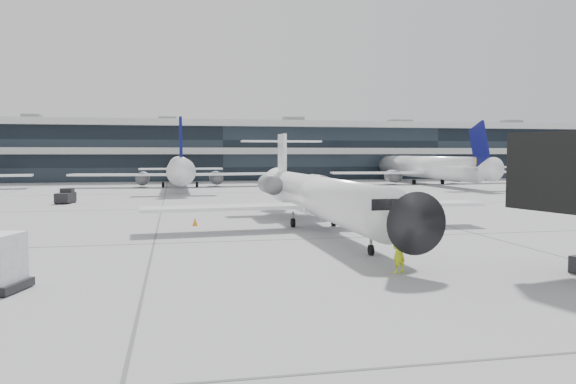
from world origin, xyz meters
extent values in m
plane|color=gray|center=(0.00, 0.00, 0.00)|extent=(220.00, 220.00, 0.00)
cube|color=black|center=(0.00, 82.00, 5.00)|extent=(170.00, 22.00, 10.00)
cylinder|color=white|center=(0.71, 3.45, 2.25)|extent=(2.98, 23.53, 2.64)
cone|color=black|center=(0.90, -9.67, 2.25)|extent=(2.68, 2.78, 2.64)
cone|color=white|center=(0.51, 16.76, 2.55)|extent=(2.56, 3.17, 2.51)
cube|color=white|center=(-5.67, 4.33, 1.57)|extent=(10.94, 3.44, 0.22)
cube|color=white|center=(7.05, 4.52, 1.57)|extent=(10.89, 3.14, 0.22)
cylinder|color=slate|center=(-1.37, 11.44, 2.64)|extent=(1.52, 3.35, 1.47)
cylinder|color=slate|center=(2.55, 11.50, 2.64)|extent=(1.52, 3.35, 1.47)
cube|color=white|center=(0.52, 16.17, 4.60)|extent=(0.31, 2.55, 4.40)
cube|color=white|center=(0.52, 16.56, 6.17)|extent=(7.07, 1.67, 0.16)
cylinder|color=black|center=(0.84, -5.85, 0.27)|extent=(0.18, 0.55, 0.55)
cylinder|color=black|center=(-0.79, 5.38, 0.31)|extent=(0.24, 0.63, 0.63)
cylinder|color=black|center=(2.15, 5.42, 0.31)|extent=(0.24, 0.63, 0.63)
cube|color=black|center=(7.13, -12.29, 4.41)|extent=(3.44, 3.90, 2.94)
imported|color=#E1FC1A|center=(0.60, -10.01, 0.93)|extent=(0.80, 0.67, 1.85)
cone|color=orange|center=(-7.42, 7.60, 0.29)|extent=(0.37, 0.37, 0.58)
cube|color=orange|center=(-7.42, 7.60, 0.02)|extent=(0.52, 0.52, 0.03)
cube|color=black|center=(-19.74, 27.93, 0.60)|extent=(1.84, 2.61, 0.97)
cube|color=black|center=(-19.63, 28.46, 1.24)|extent=(1.36, 1.19, 0.54)
cylinder|color=black|center=(-20.16, 28.90, 0.24)|extent=(0.28, 0.51, 0.48)
cylinder|color=black|center=(-18.99, 28.67, 0.24)|extent=(0.28, 0.51, 0.48)
cylinder|color=black|center=(-20.49, 27.20, 0.24)|extent=(0.28, 0.51, 0.48)
cylinder|color=black|center=(-19.32, 26.97, 0.24)|extent=(0.28, 0.51, 0.48)
camera|label=1|loc=(-8.79, -32.38, 5.15)|focal=35.00mm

